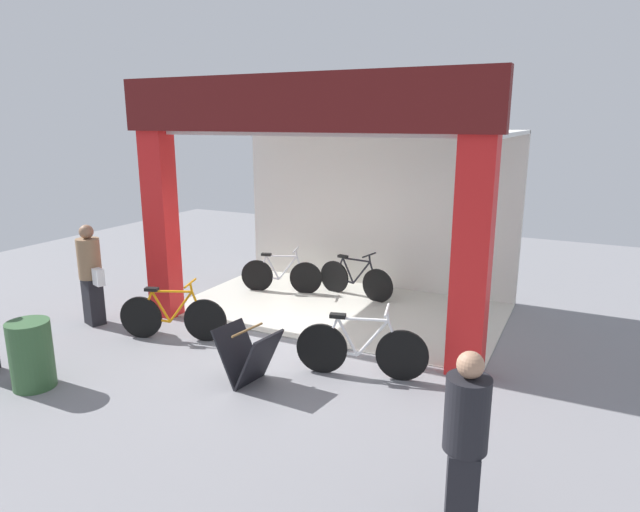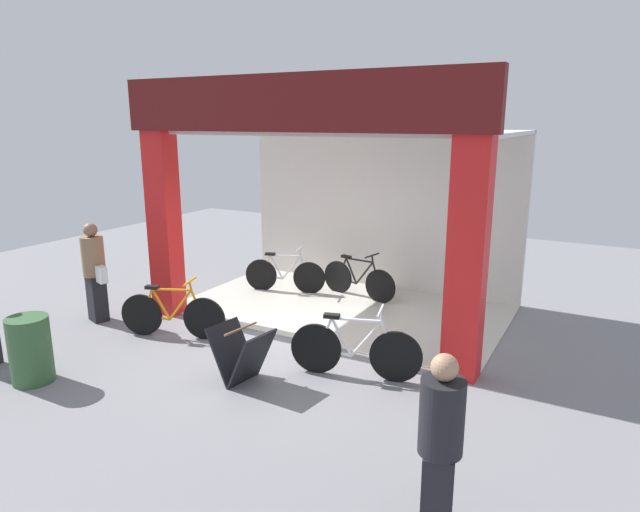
# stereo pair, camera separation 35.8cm
# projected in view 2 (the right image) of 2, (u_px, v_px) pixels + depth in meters

# --- Properties ---
(ground_plane) EXTENTS (19.17, 19.17, 0.00)m
(ground_plane) POSITION_uv_depth(u_px,v_px,m) (295.00, 339.00, 8.50)
(ground_plane) COLOR gray
(ground_plane) RESTS_ON ground
(shop_facade) EXTENTS (5.78, 3.56, 3.91)m
(shop_facade) POSITION_uv_depth(u_px,v_px,m) (343.00, 193.00, 9.40)
(shop_facade) COLOR beige
(shop_facade) RESTS_ON ground
(bicycle_inside_0) EXTENTS (1.55, 0.54, 0.88)m
(bicycle_inside_0) POSITION_uv_depth(u_px,v_px,m) (285.00, 275.00, 10.76)
(bicycle_inside_0) COLOR black
(bicycle_inside_0) RESTS_ON ground
(bicycle_inside_1) EXTENTS (1.60, 0.45, 0.89)m
(bicycle_inside_1) POSITION_uv_depth(u_px,v_px,m) (358.00, 280.00, 10.41)
(bicycle_inside_1) COLOR black
(bicycle_inside_1) RESTS_ON ground
(bicycle_parked_0) EXTENTS (1.61, 0.62, 0.93)m
(bicycle_parked_0) POSITION_uv_depth(u_px,v_px,m) (172.00, 314.00, 8.51)
(bicycle_parked_0) COLOR black
(bicycle_parked_0) RESTS_ON ground
(bicycle_parked_1) EXTENTS (1.70, 0.55, 0.96)m
(bicycle_parked_1) POSITION_uv_depth(u_px,v_px,m) (355.00, 350.00, 7.18)
(bicycle_parked_1) COLOR black
(bicycle_parked_1) RESTS_ON ground
(sandwich_board_sign) EXTENTS (0.82, 0.66, 0.75)m
(sandwich_board_sign) POSITION_uv_depth(u_px,v_px,m) (242.00, 355.00, 7.04)
(sandwich_board_sign) COLOR black
(sandwich_board_sign) RESTS_ON ground
(pedestrian_1) EXTENTS (0.63, 0.46, 1.67)m
(pedestrian_1) POSITION_uv_depth(u_px,v_px,m) (95.00, 271.00, 9.10)
(pedestrian_1) COLOR black
(pedestrian_1) RESTS_ON ground
(pedestrian_2) EXTENTS (0.42, 0.66, 1.62)m
(pedestrian_2) POSITION_uv_depth(u_px,v_px,m) (440.00, 447.00, 4.24)
(pedestrian_2) COLOR black
(pedestrian_2) RESTS_ON ground
(trash_bin) EXTENTS (0.52, 0.52, 0.87)m
(trash_bin) POSITION_uv_depth(u_px,v_px,m) (30.00, 350.00, 7.04)
(trash_bin) COLOR #335933
(trash_bin) RESTS_ON ground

